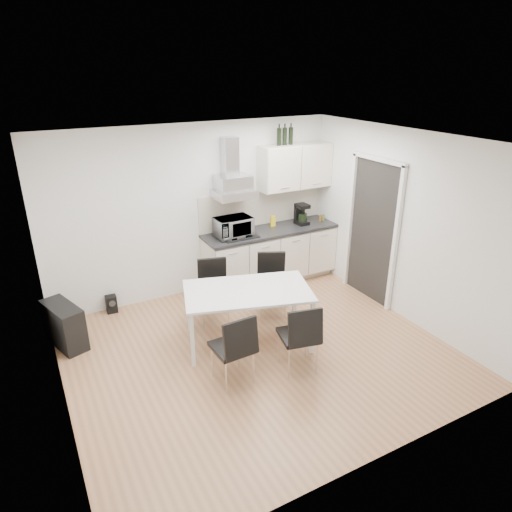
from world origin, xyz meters
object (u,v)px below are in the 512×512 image
at_px(chair_far_left, 214,292).
at_px(chair_near_left, 232,348).
at_px(guitar_amp, 64,325).
at_px(dining_table, 248,295).
at_px(kitchenette, 271,233).
at_px(chair_far_right, 272,285).
at_px(chair_near_right, 298,336).
at_px(floor_speaker, 111,304).

distance_m(chair_far_left, chair_near_left, 1.37).
bearing_deg(guitar_amp, dining_table, -44.70).
relative_size(kitchenette, chair_far_left, 2.86).
bearing_deg(chair_far_right, dining_table, 62.36).
xyz_separation_m(dining_table, chair_near_left, (-0.52, -0.63, -0.24)).
bearing_deg(kitchenette, chair_far_left, -150.43).
distance_m(chair_near_right, guitar_amp, 2.98).
bearing_deg(floor_speaker, chair_near_right, -51.40).
height_order(kitchenette, chair_near_left, kitchenette).
relative_size(chair_near_right, floor_speaker, 3.43).
bearing_deg(chair_far_right, chair_near_right, 97.32).
bearing_deg(chair_near_right, dining_table, 120.66).
relative_size(guitar_amp, floor_speaker, 2.86).
bearing_deg(guitar_amp, chair_far_right, -29.15).
distance_m(chair_near_right, floor_speaker, 2.94).
distance_m(kitchenette, chair_near_left, 2.72).
height_order(dining_table, chair_near_left, chair_near_left).
bearing_deg(chair_near_right, guitar_amp, 154.64).
bearing_deg(floor_speaker, kitchenette, 0.48).
distance_m(chair_far_left, floor_speaker, 1.57).
height_order(chair_far_left, guitar_amp, chair_far_left).
height_order(chair_far_right, guitar_amp, chair_far_right).
relative_size(kitchenette, chair_far_right, 2.86).
height_order(kitchenette, chair_far_left, kitchenette).
relative_size(chair_far_left, floor_speaker, 3.43).
height_order(chair_far_right, chair_near_left, same).
bearing_deg(chair_far_left, chair_far_right, -175.46).
xyz_separation_m(chair_far_left, guitar_amp, (-1.92, 0.35, -0.16)).
height_order(chair_far_left, floor_speaker, chair_far_left).
xyz_separation_m(dining_table, chair_far_left, (-0.16, 0.69, -0.24)).
bearing_deg(chair_far_left, dining_table, 120.49).
xyz_separation_m(chair_near_left, chair_near_right, (0.77, -0.15, 0.00)).
height_order(dining_table, chair_far_left, chair_far_left).
height_order(chair_far_right, chair_near_right, same).
xyz_separation_m(chair_far_left, chair_near_right, (0.42, -1.48, 0.00)).
bearing_deg(kitchenette, floor_speaker, 176.33).
height_order(dining_table, chair_near_right, chair_near_right).
xyz_separation_m(kitchenette, chair_near_right, (-0.93, -2.24, -0.39)).
xyz_separation_m(dining_table, guitar_amp, (-2.09, 1.04, -0.40)).
height_order(kitchenette, chair_far_right, kitchenette).
relative_size(kitchenette, floor_speaker, 9.83).
height_order(chair_near_right, floor_speaker, chair_near_right).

